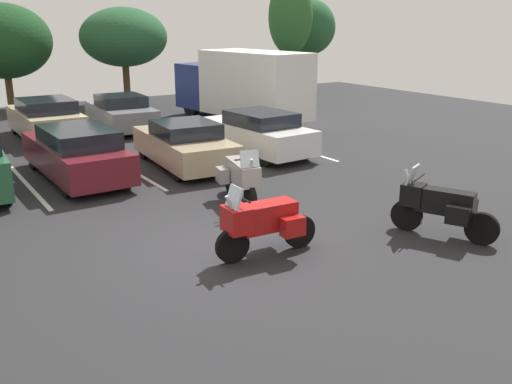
{
  "coord_description": "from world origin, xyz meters",
  "views": [
    {
      "loc": [
        -5.15,
        -9.03,
        4.29
      ],
      "look_at": [
        0.89,
        0.31,
        0.87
      ],
      "focal_mm": 39.61,
      "sensor_mm": 36.0,
      "label": 1
    }
  ],
  "objects_px": {
    "motorcycle_second": "(440,206)",
    "car_white": "(257,133)",
    "car_far_champagne": "(46,119)",
    "car_far_grey": "(121,113)",
    "car_maroon": "(77,153)",
    "motorcycle_touring": "(263,221)",
    "car_tan": "(185,145)",
    "motorcycle_third": "(241,176)",
    "box_truck": "(243,85)"
  },
  "relations": [
    {
      "from": "car_far_grey",
      "to": "car_maroon",
      "type": "bearing_deg",
      "value": -119.47
    },
    {
      "from": "car_maroon",
      "to": "car_white",
      "type": "height_order",
      "value": "car_maroon"
    },
    {
      "from": "car_tan",
      "to": "motorcycle_touring",
      "type": "bearing_deg",
      "value": -104.36
    },
    {
      "from": "motorcycle_touring",
      "to": "motorcycle_third",
      "type": "height_order",
      "value": "motorcycle_third"
    },
    {
      "from": "motorcycle_touring",
      "to": "car_white",
      "type": "xyz_separation_m",
      "value": [
        4.48,
        7.09,
        0.03
      ]
    },
    {
      "from": "motorcycle_second",
      "to": "car_far_grey",
      "type": "height_order",
      "value": "motorcycle_second"
    },
    {
      "from": "motorcycle_second",
      "to": "car_far_champagne",
      "type": "height_order",
      "value": "car_far_champagne"
    },
    {
      "from": "car_tan",
      "to": "car_maroon",
      "type": "bearing_deg",
      "value": 173.67
    },
    {
      "from": "motorcycle_touring",
      "to": "motorcycle_third",
      "type": "bearing_deg",
      "value": 65.87
    },
    {
      "from": "car_far_champagne",
      "to": "motorcycle_third",
      "type": "bearing_deg",
      "value": -79.18
    },
    {
      "from": "motorcycle_third",
      "to": "car_maroon",
      "type": "xyz_separation_m",
      "value": [
        -2.67,
        4.37,
        0.05
      ]
    },
    {
      "from": "car_tan",
      "to": "car_white",
      "type": "relative_size",
      "value": 1.0
    },
    {
      "from": "motorcycle_second",
      "to": "car_white",
      "type": "bearing_deg",
      "value": 83.74
    },
    {
      "from": "motorcycle_second",
      "to": "box_truck",
      "type": "xyz_separation_m",
      "value": [
        3.77,
        13.74,
        0.92
      ]
    },
    {
      "from": "motorcycle_second",
      "to": "car_far_champagne",
      "type": "relative_size",
      "value": 0.45
    },
    {
      "from": "car_white",
      "to": "car_far_champagne",
      "type": "bearing_deg",
      "value": 128.81
    },
    {
      "from": "motorcycle_second",
      "to": "motorcycle_touring",
      "type": "bearing_deg",
      "value": 162.4
    },
    {
      "from": "car_maroon",
      "to": "car_white",
      "type": "bearing_deg",
      "value": -2.18
    },
    {
      "from": "car_far_champagne",
      "to": "motorcycle_touring",
      "type": "bearing_deg",
      "value": -87.0
    },
    {
      "from": "car_far_grey",
      "to": "box_truck",
      "type": "height_order",
      "value": "box_truck"
    },
    {
      "from": "car_far_champagne",
      "to": "box_truck",
      "type": "bearing_deg",
      "value": -6.61
    },
    {
      "from": "motorcycle_second",
      "to": "car_maroon",
      "type": "relative_size",
      "value": 0.42
    },
    {
      "from": "car_far_champagne",
      "to": "car_far_grey",
      "type": "relative_size",
      "value": 1.02
    },
    {
      "from": "car_tan",
      "to": "box_truck",
      "type": "relative_size",
      "value": 0.63
    },
    {
      "from": "motorcycle_second",
      "to": "box_truck",
      "type": "bearing_deg",
      "value": 74.66
    },
    {
      "from": "motorcycle_second",
      "to": "car_far_champagne",
      "type": "distance_m",
      "value": 15.29
    },
    {
      "from": "car_maroon",
      "to": "motorcycle_second",
      "type": "bearing_deg",
      "value": -59.72
    },
    {
      "from": "motorcycle_touring",
      "to": "car_white",
      "type": "distance_m",
      "value": 8.38
    },
    {
      "from": "motorcycle_third",
      "to": "car_far_grey",
      "type": "xyz_separation_m",
      "value": [
        0.9,
        10.69,
        0.01
      ]
    },
    {
      "from": "motorcycle_second",
      "to": "car_maroon",
      "type": "distance_m",
      "value": 9.78
    },
    {
      "from": "box_truck",
      "to": "car_far_champagne",
      "type": "bearing_deg",
      "value": 173.39
    },
    {
      "from": "motorcycle_third",
      "to": "motorcycle_touring",
      "type": "bearing_deg",
      "value": -114.13
    },
    {
      "from": "box_truck",
      "to": "motorcycle_second",
      "type": "bearing_deg",
      "value": -105.34
    },
    {
      "from": "car_maroon",
      "to": "car_far_champagne",
      "type": "bearing_deg",
      "value": 84.1
    },
    {
      "from": "car_far_grey",
      "to": "car_far_champagne",
      "type": "bearing_deg",
      "value": -178.25
    },
    {
      "from": "motorcycle_third",
      "to": "car_far_champagne",
      "type": "relative_size",
      "value": 0.49
    },
    {
      "from": "motorcycle_touring",
      "to": "car_tan",
      "type": "bearing_deg",
      "value": 75.64
    },
    {
      "from": "motorcycle_second",
      "to": "motorcycle_third",
      "type": "distance_m",
      "value": 4.66
    },
    {
      "from": "car_maroon",
      "to": "car_far_champagne",
      "type": "height_order",
      "value": "car_far_champagne"
    },
    {
      "from": "car_maroon",
      "to": "motorcycle_touring",
      "type": "bearing_deg",
      "value": -79.5
    },
    {
      "from": "motorcycle_second",
      "to": "car_maroon",
      "type": "bearing_deg",
      "value": 120.28
    },
    {
      "from": "car_tan",
      "to": "box_truck",
      "type": "bearing_deg",
      "value": 45.42
    },
    {
      "from": "car_maroon",
      "to": "car_far_champagne",
      "type": "distance_m",
      "value": 6.26
    },
    {
      "from": "car_far_grey",
      "to": "box_truck",
      "type": "distance_m",
      "value": 5.31
    },
    {
      "from": "motorcycle_touring",
      "to": "car_far_champagne",
      "type": "distance_m",
      "value": 13.56
    },
    {
      "from": "car_maroon",
      "to": "car_tan",
      "type": "bearing_deg",
      "value": -6.33
    },
    {
      "from": "motorcycle_second",
      "to": "car_white",
      "type": "xyz_separation_m",
      "value": [
        0.9,
        8.22,
        0.05
      ]
    },
    {
      "from": "car_far_champagne",
      "to": "car_far_grey",
      "type": "bearing_deg",
      "value": 1.75
    },
    {
      "from": "car_tan",
      "to": "car_far_champagne",
      "type": "relative_size",
      "value": 1.01
    },
    {
      "from": "motorcycle_touring",
      "to": "car_far_champagne",
      "type": "relative_size",
      "value": 0.47
    }
  ]
}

